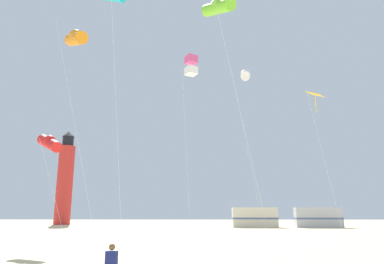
# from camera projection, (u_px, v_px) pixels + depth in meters

# --- Properties ---
(kite_flyer_standing) EXTENTS (0.40, 0.55, 1.16)m
(kite_flyer_standing) POSITION_uv_depth(u_px,v_px,m) (112.00, 262.00, 10.91)
(kite_flyer_standing) COLOR navy
(kite_flyer_standing) RESTS_ON ground
(kite_tube_orange) EXTENTS (3.08, 3.28, 12.39)m
(kite_tube_orange) POSITION_uv_depth(u_px,v_px,m) (76.00, 38.00, 19.88)
(kite_tube_orange) COLOR silver
(kite_tube_orange) RESTS_ON ground
(kite_tube_lime) EXTENTS (3.26, 3.54, 13.79)m
(kite_tube_lime) POSITION_uv_depth(u_px,v_px,m) (218.00, 7.00, 19.32)
(kite_tube_lime) COLOR silver
(kite_tube_lime) RESTS_ON ground
(kite_box_rainbow) EXTENTS (0.96, 0.96, 11.01)m
(kite_box_rainbow) POSITION_uv_depth(u_px,v_px,m) (191.00, 66.00, 20.48)
(kite_box_rainbow) COLOR silver
(kite_box_rainbow) RESTS_ON ground
(kite_tube_white) EXTENTS (1.99, 2.57, 13.35)m
(kite_tube_white) POSITION_uv_depth(u_px,v_px,m) (245.00, 76.00, 27.89)
(kite_tube_white) COLOR silver
(kite_tube_white) RESTS_ON ground
(kite_tube_scarlet) EXTENTS (2.80, 2.75, 7.22)m
(kite_tube_scarlet) POSITION_uv_depth(u_px,v_px,m) (49.00, 143.00, 22.90)
(kite_tube_scarlet) COLOR silver
(kite_tube_scarlet) RESTS_ON ground
(kite_diamond_gold) EXTENTS (1.61, 1.43, 9.34)m
(kite_diamond_gold) POSITION_uv_depth(u_px,v_px,m) (316.00, 100.00, 21.37)
(kite_diamond_gold) COLOR silver
(kite_diamond_gold) RESTS_ON ground
(lighthouse_distant) EXTENTS (2.80, 2.80, 16.80)m
(lighthouse_distant) POSITION_uv_depth(u_px,v_px,m) (65.00, 180.00, 63.66)
(lighthouse_distant) COLOR red
(lighthouse_distant) RESTS_ON ground
(rv_van_cream) EXTENTS (6.51, 2.54, 2.80)m
(rv_van_cream) POSITION_uv_depth(u_px,v_px,m) (255.00, 217.00, 50.95)
(rv_van_cream) COLOR beige
(rv_van_cream) RESTS_ON ground
(rv_van_silver) EXTENTS (6.60, 2.84, 2.80)m
(rv_van_silver) POSITION_uv_depth(u_px,v_px,m) (318.00, 217.00, 50.38)
(rv_van_silver) COLOR #B7BABF
(rv_van_silver) RESTS_ON ground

